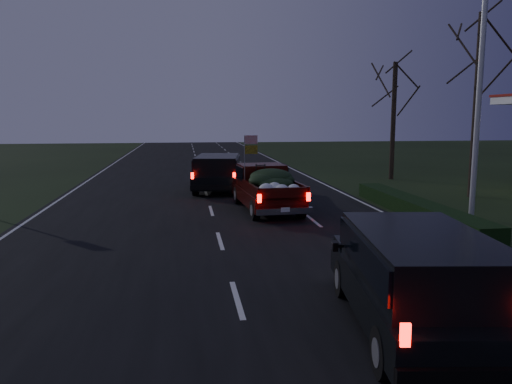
{
  "coord_description": "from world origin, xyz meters",
  "views": [
    {
      "loc": [
        -1.02,
        -14.88,
        3.78
      ],
      "look_at": [
        1.31,
        1.37,
        1.3
      ],
      "focal_mm": 35.0,
      "sensor_mm": 36.0,
      "label": 1
    }
  ],
  "objects_px": {
    "pickup_truck": "(266,185)",
    "rear_suv": "(419,272)",
    "lead_suv": "(218,169)",
    "light_pole": "(481,69)"
  },
  "relations": [
    {
      "from": "pickup_truck",
      "to": "rear_suv",
      "type": "bearing_deg",
      "value": -90.62
    },
    {
      "from": "lead_suv",
      "to": "rear_suv",
      "type": "relative_size",
      "value": 1.0
    },
    {
      "from": "pickup_truck",
      "to": "lead_suv",
      "type": "distance_m",
      "value": 5.8
    },
    {
      "from": "pickup_truck",
      "to": "lead_suv",
      "type": "relative_size",
      "value": 0.98
    },
    {
      "from": "lead_suv",
      "to": "pickup_truck",
      "type": "bearing_deg",
      "value": -65.29
    },
    {
      "from": "light_pole",
      "to": "lead_suv",
      "type": "distance_m",
      "value": 13.01
    },
    {
      "from": "pickup_truck",
      "to": "light_pole",
      "type": "bearing_deg",
      "value": -25.82
    },
    {
      "from": "light_pole",
      "to": "rear_suv",
      "type": "height_order",
      "value": "light_pole"
    },
    {
      "from": "pickup_truck",
      "to": "rear_suv",
      "type": "height_order",
      "value": "pickup_truck"
    },
    {
      "from": "light_pole",
      "to": "rear_suv",
      "type": "distance_m",
      "value": 11.98
    }
  ]
}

